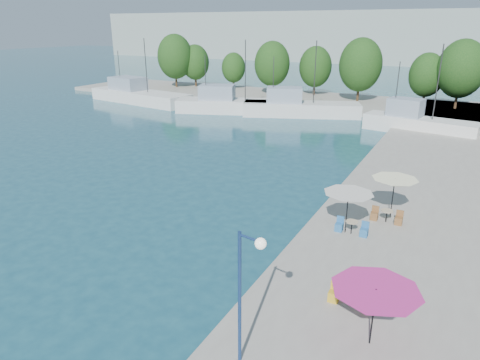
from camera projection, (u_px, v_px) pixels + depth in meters
The scene contains 21 objects.
quay_far at pixel (316, 101), 67.83m from camera, with size 90.00×16.00×0.60m, color gray.
hill_west at pixel (342, 36), 152.12m from camera, with size 180.00×40.00×16.00m, color #8E9B93.
trawler_01 at pixel (138, 95), 68.18m from camera, with size 19.01×7.60×10.20m.
trawler_02 at pixel (231, 105), 60.13m from camera, with size 16.40×9.39×10.20m.
trawler_03 at pixel (298, 108), 57.86m from camera, with size 15.91×9.41×10.20m.
trawler_04 at pixel (417, 124), 48.47m from camera, with size 12.64×5.30×10.20m.
tree_01 at pixel (175, 57), 79.17m from camera, with size 6.49×6.49×9.61m.
tree_02 at pixel (195, 62), 80.44m from camera, with size 5.20×5.20×7.70m.
tree_03 at pixel (233, 68), 78.35m from camera, with size 4.32×4.32×6.40m.
tree_04 at pixel (272, 64), 70.71m from camera, with size 5.86×5.86×8.68m.
tree_05 at pixel (315, 67), 70.54m from camera, with size 5.33×5.33×7.89m.
tree_06 at pixel (361, 65), 64.03m from camera, with size 6.34×6.34×9.39m.
tree_07 at pixel (427, 75), 61.38m from camera, with size 5.02×5.02×7.43m.
tree_08 at pixel (461, 69), 58.20m from camera, with size 6.34×6.34×9.39m.
umbrella_pink at pixel (375, 295), 15.02m from camera, with size 3.22×3.22×2.32m.
umbrella_white at pixel (348, 197), 23.41m from camera, with size 2.75×2.75×2.40m.
umbrella_cream at pixel (395, 183), 25.42m from camera, with size 2.72×2.72×2.45m.
cafe_table_01 at pixel (350, 300), 17.73m from camera, with size 1.82×0.70×0.76m.
cafe_table_02 at pixel (351, 229), 23.90m from camera, with size 1.82×0.70×0.76m.
cafe_table_03 at pixel (386, 218), 25.29m from camera, with size 1.82×0.70×0.76m.
street_lamp at pixel (247, 277), 13.55m from camera, with size 1.03×0.38×5.03m.
Camera 1 is at (13.23, 1.22, 11.61)m, focal length 32.00 mm.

